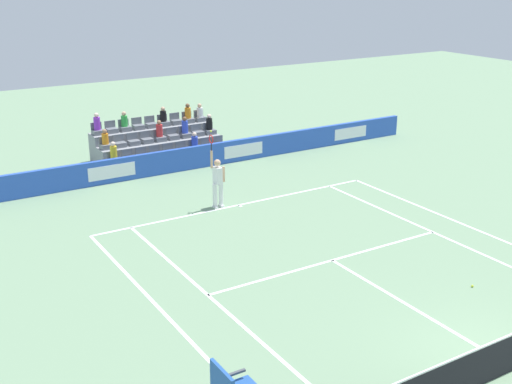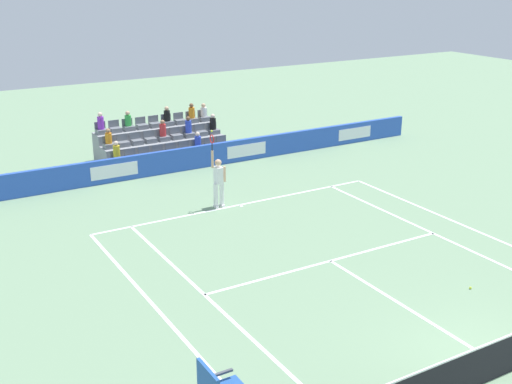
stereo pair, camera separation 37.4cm
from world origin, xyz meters
name	(u,v)px [view 2 (the right image)]	position (x,y,z in m)	size (l,w,h in m)	color
ground_plane	(510,372)	(0.00, 0.00, 0.00)	(80.00, 80.00, 0.00)	gray
line_baseline	(240,205)	(0.00, -11.89, 0.00)	(10.97, 0.10, 0.01)	white
line_service	(330,261)	(0.00, -6.40, 0.00)	(8.23, 0.10, 0.01)	white
line_centre_service	(406,307)	(0.00, -3.20, 0.00)	(0.10, 6.40, 0.01)	white
line_singles_sideline_left	(212,302)	(4.12, -5.95, 0.00)	(0.10, 11.89, 0.01)	white
line_singles_sideline_right	(443,238)	(-4.12, -5.95, 0.00)	(0.10, 11.89, 0.01)	white
line_doubles_sideline_left	(163,316)	(5.49, -5.95, 0.00)	(0.10, 11.89, 0.01)	white
line_doubles_sideline_right	(474,230)	(-5.49, -5.95, 0.00)	(0.10, 11.89, 0.01)	white
line_centre_mark	(241,206)	(0.00, -11.79, 0.00)	(0.10, 0.20, 0.01)	white
sponsor_barrier	(183,159)	(0.00, -16.78, 0.48)	(24.18, 0.22, 0.97)	blue
tennis_player	(218,181)	(0.74, -12.09, 0.99)	(0.53, 0.37, 2.85)	white
stadium_stand	(162,145)	(0.00, -19.10, 0.56)	(5.58, 2.85, 2.21)	gray
loose_tennis_ball	(470,288)	(-2.18, -3.08, 0.03)	(0.07, 0.07, 0.07)	#D1E533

